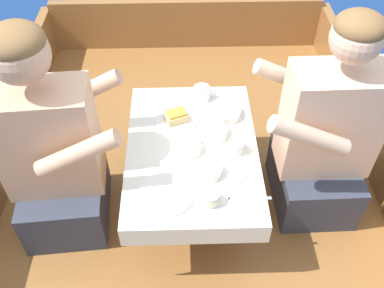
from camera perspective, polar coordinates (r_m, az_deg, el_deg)
ground_plane at (r=2.42m, az=0.04°, el=-13.48°), size 60.00×60.00×0.00m
boat_deck at (r=2.28m, az=0.04°, el=-11.36°), size 2.00×3.04×0.33m
bow_coaming at (r=3.15m, az=-0.78°, el=15.74°), size 1.88×0.06×0.35m
cockpit_table at (r=1.90m, az=0.00°, el=-1.33°), size 0.57×0.84×0.40m
person_port at (r=1.89m, az=-17.98°, el=-1.22°), size 0.55×0.47×1.03m
person_starboard at (r=1.98m, az=17.19°, el=0.66°), size 0.53×0.45×1.02m
plate_sandwich at (r=1.99m, az=-2.06°, el=3.15°), size 0.19×0.19×0.01m
plate_bread at (r=1.70m, az=-3.46°, el=-6.71°), size 0.22×0.22×0.01m
sandwich at (r=1.97m, az=-2.08°, el=3.74°), size 0.12×0.10×0.05m
bowl_port_near at (r=1.84m, az=-0.77°, el=-0.35°), size 0.13×0.13×0.04m
bowl_starboard_near at (r=1.75m, az=2.15°, el=-3.43°), size 0.12×0.12×0.04m
bowl_center_far at (r=1.91m, az=2.75°, el=1.71°), size 0.13×0.13×0.04m
bowl_port_far at (r=2.01m, az=4.42°, el=4.35°), size 0.15×0.15×0.04m
coffee_cup_port at (r=1.84m, az=6.00°, el=-0.33°), size 0.09×0.07×0.06m
coffee_cup_starboard at (r=2.09m, az=1.32°, el=6.82°), size 0.11×0.08×0.07m
tin_can at (r=1.65m, az=2.54°, el=-7.27°), size 0.07×0.07×0.05m
utensil_spoon_starboard at (r=1.75m, az=6.45°, el=-4.95°), size 0.11×0.15×0.01m
utensil_knife_starboard at (r=1.70m, az=7.70°, el=-7.22°), size 0.17×0.01×0.00m
utensil_spoon_port at (r=1.81m, az=6.24°, el=-2.67°), size 0.09×0.16×0.01m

